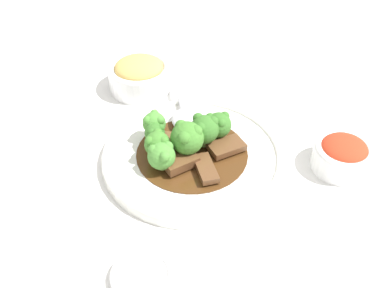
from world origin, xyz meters
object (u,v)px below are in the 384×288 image
main_plate (192,155)px  side_bowl_kimchi (343,154)px  beef_strip_4 (206,168)px  beef_strip_1 (196,127)px  broccoli_floret_4 (162,156)px  broccoli_floret_5 (157,144)px  beef_strip_0 (171,145)px  beef_strip_3 (181,163)px  broccoli_floret_2 (154,123)px  side_bowl_appetizer (139,75)px  serving_spoon (183,113)px  beef_strip_2 (227,147)px  broccoli_floret_1 (218,124)px  broccoli_floret_0 (204,128)px  broccoli_floret_3 (188,138)px  broccoli_floret_6 (155,133)px  sauce_dish (141,276)px

main_plate → side_bowl_kimchi: (-0.16, -0.17, 0.02)m
beef_strip_4 → beef_strip_1: bearing=-31.5°
beef_strip_4 → broccoli_floret_4: size_ratio=1.47×
broccoli_floret_5 → beef_strip_0: bearing=-80.1°
beef_strip_3 → broccoli_floret_2: 0.08m
broccoli_floret_2 → broccoli_floret_5: (-0.04, 0.02, -0.00)m
broccoli_floret_5 → side_bowl_appetizer: 0.23m
serving_spoon → beef_strip_1: bearing=171.2°
broccoli_floret_2 → beef_strip_2: bearing=-143.9°
broccoli_floret_1 → serving_spoon: 0.08m
broccoli_floret_0 → broccoli_floret_5: size_ratio=1.16×
broccoli_floret_1 → broccoli_floret_3: bearing=93.6°
broccoli_floret_0 → broccoli_floret_2: 0.08m
broccoli_floret_3 → side_bowl_appetizer: broccoli_floret_3 is taller
main_plate → beef_strip_4: (-0.05, 0.01, 0.01)m
broccoli_floret_4 → broccoli_floret_1: bearing=-87.7°
beef_strip_4 → beef_strip_0: bearing=6.3°
broccoli_floret_1 → serving_spoon: broccoli_floret_1 is taller
beef_strip_1 → broccoli_floret_4: bearing=111.8°
beef_strip_2 → broccoli_floret_5: size_ratio=1.32×
beef_strip_1 → broccoli_floret_0: broccoli_floret_0 is taller
broccoli_floret_3 → broccoli_floret_4: broccoli_floret_3 is taller
beef_strip_0 → broccoli_floret_4: broccoli_floret_4 is taller
beef_strip_0 → side_bowl_appetizer: 0.21m
side_bowl_kimchi → broccoli_floret_5: bearing=50.4°
beef_strip_4 → broccoli_floret_6: 0.10m
broccoli_floret_4 → broccoli_floret_5: 0.03m
broccoli_floret_6 → side_bowl_kimchi: 0.29m
main_plate → broccoli_floret_3: size_ratio=4.92×
beef_strip_4 → main_plate: bearing=-14.6°
broccoli_floret_2 → side_bowl_kimchi: size_ratio=0.52×
sauce_dish → broccoli_floret_0: bearing=-58.4°
broccoli_floret_5 → side_bowl_appetizer: bearing=-27.0°
beef_strip_4 → broccoli_floret_3: 0.05m
serving_spoon → beef_strip_3: bearing=140.1°
broccoli_floret_1 → beef_strip_1: bearing=24.6°
broccoli_floret_3 → serving_spoon: bearing=-34.1°
broccoli_floret_4 → sauce_dish: broccoli_floret_4 is taller
beef_strip_0 → broccoli_floret_6: (0.02, 0.02, 0.02)m
serving_spoon → side_bowl_appetizer: side_bowl_appetizer is taller
serving_spoon → beef_strip_4: bearing=155.4°
beef_strip_0 → broccoli_floret_6: broccoli_floret_6 is taller
beef_strip_1 → beef_strip_3: beef_strip_3 is taller
side_bowl_kimchi → sauce_dish: size_ratio=1.18×
broccoli_floret_0 → side_bowl_appetizer: broccoli_floret_0 is taller
main_plate → beef_strip_4: size_ratio=4.38×
broccoli_floret_2 → broccoli_floret_0: bearing=-141.9°
broccoli_floret_0 → side_bowl_appetizer: (0.22, -0.03, -0.02)m
beef_strip_2 → serving_spoon: (0.11, -0.00, 0.00)m
broccoli_floret_6 → side_bowl_appetizer: bearing=-26.9°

